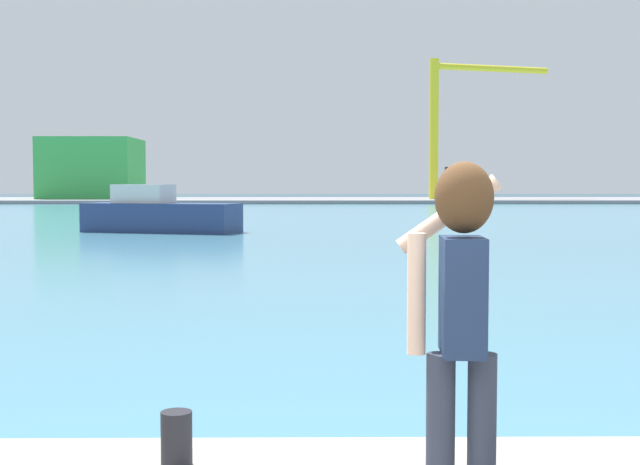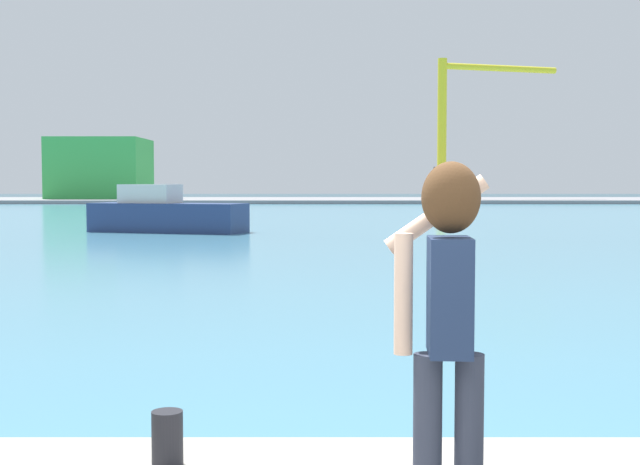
{
  "view_description": "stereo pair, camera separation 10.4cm",
  "coord_description": "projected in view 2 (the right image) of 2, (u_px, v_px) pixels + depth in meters",
  "views": [
    {
      "loc": [
        -0.14,
        -3.37,
        2.19
      ],
      "look_at": [
        -0.05,
        6.15,
        1.62
      ],
      "focal_mm": 47.57,
      "sensor_mm": 36.0,
      "label": 1
    },
    {
      "loc": [
        -0.04,
        -3.37,
        2.19
      ],
      "look_at": [
        -0.05,
        6.15,
        1.62
      ],
      "focal_mm": 47.57,
      "sensor_mm": 36.0,
      "label": 2
    }
  ],
  "objects": [
    {
      "name": "ground_plane",
      "position": [
        321.0,
        217.0,
        53.4
      ],
      "size": [
        220.0,
        220.0,
        0.0
      ],
      "primitive_type": "plane",
      "color": "#334751"
    },
    {
      "name": "harbor_water",
      "position": [
        321.0,
        216.0,
        55.4
      ],
      "size": [
        140.0,
        100.0,
        0.02
      ],
      "primitive_type": "cube",
      "color": "teal",
      "rests_on": "ground_plane"
    },
    {
      "name": "far_shore_dock",
      "position": [
        321.0,
        200.0,
        95.32
      ],
      "size": [
        140.0,
        20.0,
        0.39
      ],
      "primitive_type": "cube",
      "color": "gray",
      "rests_on": "ground_plane"
    },
    {
      "name": "person_photographer",
      "position": [
        448.0,
        303.0,
        4.04
      ],
      "size": [
        0.53,
        0.55,
        1.74
      ],
      "rotation": [
        0.0,
        0.0,
        1.51
      ],
      "color": "#2D3342",
      "rests_on": "quay_promenade"
    },
    {
      "name": "harbor_bollard",
      "position": [
        168.0,
        438.0,
        4.9
      ],
      "size": [
        0.18,
        0.18,
        0.32
      ],
      "primitive_type": "cylinder",
      "color": "black",
      "rests_on": "quay_promenade"
    },
    {
      "name": "boat_moored",
      "position": [
        166.0,
        214.0,
        37.05
      ],
      "size": [
        7.14,
        4.05,
        2.09
      ],
      "rotation": [
        0.0,
        0.0,
        -0.3
      ],
      "color": "navy",
      "rests_on": "harbor_water"
    },
    {
      "name": "warehouse_left",
      "position": [
        101.0,
        169.0,
        96.7
      ],
      "size": [
        10.18,
        10.1,
        6.8
      ],
      "primitive_type": "cube",
      "color": "green",
      "rests_on": "far_shore_dock"
    },
    {
      "name": "port_crane",
      "position": [
        461.0,
        110.0,
        92.88
      ],
      "size": [
        13.94,
        4.84,
        15.28
      ],
      "color": "yellow",
      "rests_on": "far_shore_dock"
    }
  ]
}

